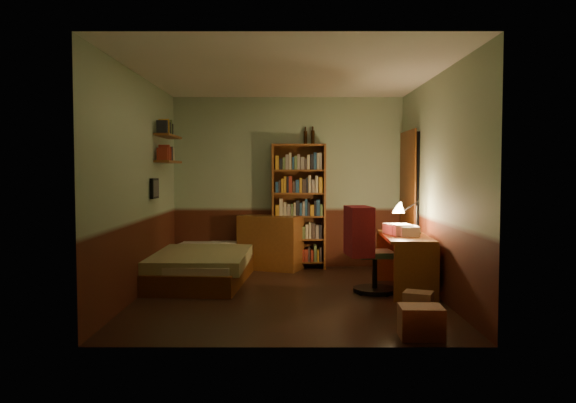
{
  "coord_description": "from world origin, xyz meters",
  "views": [
    {
      "loc": [
        0.01,
        -6.6,
        1.46
      ],
      "look_at": [
        0.0,
        0.25,
        1.1
      ],
      "focal_mm": 35.0,
      "sensor_mm": 36.0,
      "label": 1
    }
  ],
  "objects_px": {
    "cardboard_box_a": "(421,322)",
    "cardboard_box_b": "(418,301)",
    "desk": "(405,263)",
    "bookshelf": "(298,206)",
    "dresser": "(271,242)",
    "office_chair": "(375,256)",
    "desk_lamp": "(417,210)",
    "bed": "(201,254)",
    "mini_stereo": "(287,211)"
  },
  "relations": [
    {
      "from": "bed",
      "to": "cardboard_box_a",
      "type": "bearing_deg",
      "value": -44.46
    },
    {
      "from": "bed",
      "to": "desk",
      "type": "xyz_separation_m",
      "value": [
        2.63,
        -0.73,
        0.0
      ]
    },
    {
      "from": "cardboard_box_b",
      "to": "desk_lamp",
      "type": "bearing_deg",
      "value": 78.36
    },
    {
      "from": "desk_lamp",
      "to": "cardboard_box_b",
      "type": "height_order",
      "value": "desk_lamp"
    },
    {
      "from": "desk_lamp",
      "to": "office_chair",
      "type": "relative_size",
      "value": 0.68
    },
    {
      "from": "bookshelf",
      "to": "cardboard_box_a",
      "type": "distance_m",
      "value": 3.8
    },
    {
      "from": "desk_lamp",
      "to": "office_chair",
      "type": "bearing_deg",
      "value": -153.87
    },
    {
      "from": "dresser",
      "to": "cardboard_box_b",
      "type": "bearing_deg",
      "value": -36.34
    },
    {
      "from": "cardboard_box_b",
      "to": "bed",
      "type": "bearing_deg",
      "value": 145.63
    },
    {
      "from": "dresser",
      "to": "desk_lamp",
      "type": "bearing_deg",
      "value": -14.84
    },
    {
      "from": "dresser",
      "to": "cardboard_box_b",
      "type": "height_order",
      "value": "dresser"
    },
    {
      "from": "desk",
      "to": "mini_stereo",
      "type": "bearing_deg",
      "value": 133.76
    },
    {
      "from": "dresser",
      "to": "cardboard_box_b",
      "type": "distance_m",
      "value": 3.04
    },
    {
      "from": "mini_stereo",
      "to": "bookshelf",
      "type": "height_order",
      "value": "bookshelf"
    },
    {
      "from": "office_chair",
      "to": "cardboard_box_b",
      "type": "xyz_separation_m",
      "value": [
        0.32,
        -0.92,
        -0.34
      ]
    },
    {
      "from": "bed",
      "to": "desk_lamp",
      "type": "xyz_separation_m",
      "value": [
        2.8,
        -0.56,
        0.65
      ]
    },
    {
      "from": "bed",
      "to": "cardboard_box_a",
      "type": "height_order",
      "value": "bed"
    },
    {
      "from": "office_chair",
      "to": "desk_lamp",
      "type": "bearing_deg",
      "value": 19.38
    },
    {
      "from": "mini_stereo",
      "to": "desk_lamp",
      "type": "height_order",
      "value": "desk_lamp"
    },
    {
      "from": "bed",
      "to": "desk_lamp",
      "type": "relative_size",
      "value": 3.82
    },
    {
      "from": "dresser",
      "to": "bookshelf",
      "type": "relative_size",
      "value": 0.48
    },
    {
      "from": "cardboard_box_a",
      "to": "cardboard_box_b",
      "type": "xyz_separation_m",
      "value": [
        0.19,
        0.95,
        -0.04
      ]
    },
    {
      "from": "desk",
      "to": "cardboard_box_a",
      "type": "relative_size",
      "value": 3.42
    },
    {
      "from": "bed",
      "to": "office_chair",
      "type": "bearing_deg",
      "value": -15.95
    },
    {
      "from": "office_chair",
      "to": "mini_stereo",
      "type": "bearing_deg",
      "value": 115.38
    },
    {
      "from": "desk_lamp",
      "to": "cardboard_box_b",
      "type": "relative_size",
      "value": 2.06
    },
    {
      "from": "bookshelf",
      "to": "desk",
      "type": "relative_size",
      "value": 1.47
    },
    {
      "from": "bed",
      "to": "office_chair",
      "type": "relative_size",
      "value": 2.59
    },
    {
      "from": "bookshelf",
      "to": "office_chair",
      "type": "xyz_separation_m",
      "value": [
        0.9,
        -1.71,
        -0.5
      ]
    },
    {
      "from": "desk",
      "to": "desk_lamp",
      "type": "xyz_separation_m",
      "value": [
        0.17,
        0.17,
        0.64
      ]
    },
    {
      "from": "desk_lamp",
      "to": "cardboard_box_a",
      "type": "bearing_deg",
      "value": -100.97
    },
    {
      "from": "bed",
      "to": "bookshelf",
      "type": "relative_size",
      "value": 1.22
    },
    {
      "from": "cardboard_box_a",
      "to": "dresser",
      "type": "bearing_deg",
      "value": 112.4
    },
    {
      "from": "dresser",
      "to": "desk_lamp",
      "type": "height_order",
      "value": "desk_lamp"
    },
    {
      "from": "dresser",
      "to": "desk_lamp",
      "type": "distance_m",
      "value": 2.39
    },
    {
      "from": "bed",
      "to": "mini_stereo",
      "type": "xyz_separation_m",
      "value": [
        1.17,
        0.92,
        0.53
      ]
    },
    {
      "from": "desk",
      "to": "bookshelf",
      "type": "bearing_deg",
      "value": 130.96
    },
    {
      "from": "bookshelf",
      "to": "desk",
      "type": "height_order",
      "value": "bookshelf"
    },
    {
      "from": "desk_lamp",
      "to": "cardboard_box_b",
      "type": "distance_m",
      "value": 1.5
    },
    {
      "from": "dresser",
      "to": "office_chair",
      "type": "xyz_separation_m",
      "value": [
        1.32,
        -1.62,
        0.04
      ]
    },
    {
      "from": "office_chair",
      "to": "cardboard_box_a",
      "type": "xyz_separation_m",
      "value": [
        0.12,
        -1.87,
        -0.3
      ]
    },
    {
      "from": "dresser",
      "to": "cardboard_box_a",
      "type": "xyz_separation_m",
      "value": [
        1.44,
        -3.49,
        -0.26
      ]
    },
    {
      "from": "bed",
      "to": "cardboard_box_b",
      "type": "xyz_separation_m",
      "value": [
        2.56,
        -1.75,
        -0.24
      ]
    },
    {
      "from": "cardboard_box_b",
      "to": "desk",
      "type": "bearing_deg",
      "value": 86.06
    },
    {
      "from": "bed",
      "to": "cardboard_box_b",
      "type": "relative_size",
      "value": 7.88
    },
    {
      "from": "mini_stereo",
      "to": "desk_lamp",
      "type": "bearing_deg",
      "value": -42.43
    },
    {
      "from": "dresser",
      "to": "cardboard_box_b",
      "type": "xyz_separation_m",
      "value": [
        1.63,
        -2.55,
        -0.3
      ]
    },
    {
      "from": "dresser",
      "to": "desk",
      "type": "distance_m",
      "value": 2.29
    },
    {
      "from": "cardboard_box_a",
      "to": "desk_lamp",
      "type": "bearing_deg",
      "value": 78.36
    },
    {
      "from": "desk",
      "to": "cardboard_box_b",
      "type": "bearing_deg",
      "value": -91.58
    }
  ]
}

